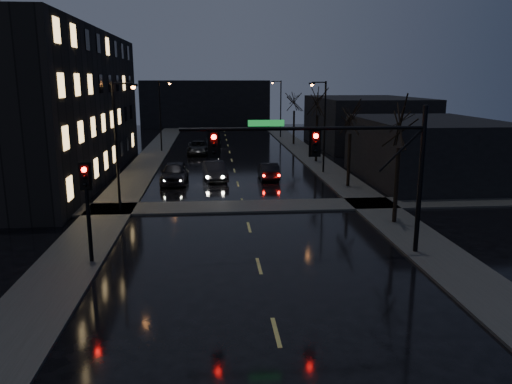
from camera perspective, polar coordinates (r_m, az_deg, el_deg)
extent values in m
plane|color=black|center=(15.33, 3.32, -19.25)|extent=(160.00, 160.00, 0.00)
cube|color=#2D2D2B|center=(48.97, -12.65, 2.94)|extent=(3.00, 140.00, 0.12)
cube|color=#2D2D2B|center=(49.65, 7.22, 3.28)|extent=(3.00, 140.00, 0.12)
cube|color=#2D2D2B|center=(32.44, -1.40, -1.66)|extent=(40.00, 3.00, 0.12)
cube|color=black|center=(45.30, -24.05, 8.96)|extent=(12.00, 30.00, 12.00)
cube|color=black|center=(42.98, 19.06, 4.51)|extent=(10.00, 14.00, 5.00)
cube|color=black|center=(63.95, 12.35, 7.84)|extent=(12.00, 18.00, 6.00)
cube|color=black|center=(90.96, -5.78, 10.05)|extent=(22.00, 10.00, 8.00)
cylinder|color=black|center=(24.31, 18.26, 1.13)|extent=(0.22, 0.22, 7.00)
cylinder|color=black|center=(22.34, 5.54, 7.23)|extent=(11.00, 0.16, 0.16)
cylinder|color=black|center=(23.69, 16.28, 4.66)|extent=(2.05, 0.10, 2.05)
cube|color=#0C591E|center=(22.07, 1.16, 7.87)|extent=(1.60, 0.04, 0.28)
cube|color=black|center=(22.03, -4.83, 5.47)|extent=(0.35, 0.28, 1.05)
sphere|color=#FF0705|center=(21.83, -4.84, 6.28)|extent=(0.22, 0.22, 0.22)
cube|color=black|center=(22.50, 6.76, 5.58)|extent=(0.35, 0.28, 1.05)
sphere|color=#FF0705|center=(22.31, 6.86, 6.37)|extent=(0.22, 0.22, 0.22)
cylinder|color=black|center=(23.31, -18.60, -2.66)|extent=(0.18, 0.18, 4.40)
cube|color=black|center=(22.92, -18.91, 1.69)|extent=(0.35, 0.28, 1.05)
sphere|color=#FF0705|center=(22.71, -19.07, 2.43)|extent=(0.22, 0.22, 0.22)
cylinder|color=black|center=(29.39, 15.74, 0.63)|extent=(0.24, 0.24, 4.40)
cylinder|color=black|center=(38.77, 10.56, 3.52)|extent=(0.24, 0.24, 4.12)
cylinder|color=black|center=(50.28, 6.94, 6.02)|extent=(0.24, 0.24, 4.68)
cylinder|color=black|center=(63.99, 4.34, 7.32)|extent=(0.24, 0.24, 4.29)
cylinder|color=black|center=(31.67, -15.65, 4.78)|extent=(0.16, 0.16, 8.00)
cylinder|color=black|center=(31.30, -14.98, 11.91)|extent=(1.20, 0.10, 0.10)
cube|color=black|center=(31.21, -13.87, 11.78)|extent=(0.50, 0.25, 0.15)
sphere|color=orange|center=(31.21, -13.86, 11.60)|extent=(0.28, 0.28, 0.28)
cylinder|color=black|center=(58.30, -10.89, 8.44)|extent=(0.16, 0.16, 8.00)
cylinder|color=black|center=(58.09, -10.45, 12.30)|extent=(1.20, 0.10, 0.10)
cube|color=black|center=(58.04, -9.84, 12.22)|extent=(0.50, 0.25, 0.15)
sphere|color=orange|center=(58.04, -9.84, 12.12)|extent=(0.28, 0.28, 0.28)
cylinder|color=black|center=(44.15, 7.83, 7.25)|extent=(0.16, 0.16, 8.00)
cylinder|color=black|center=(43.83, 7.21, 12.34)|extent=(1.20, 0.10, 0.10)
cube|color=black|center=(43.71, 6.41, 12.23)|extent=(0.50, 0.25, 0.15)
sphere|color=orange|center=(43.71, 6.41, 12.09)|extent=(0.28, 0.28, 0.28)
cylinder|color=black|center=(71.65, 2.84, 9.40)|extent=(0.16, 0.16, 8.00)
cylinder|color=black|center=(71.45, 2.39, 12.53)|extent=(1.20, 0.10, 0.10)
cube|color=black|center=(71.38, 1.90, 12.45)|extent=(0.50, 0.25, 0.15)
sphere|color=orange|center=(71.38, 1.90, 12.37)|extent=(0.28, 0.28, 0.28)
imported|color=black|center=(40.43, -9.30, 2.20)|extent=(2.15, 5.07, 1.71)
imported|color=black|center=(41.39, -4.73, 2.43)|extent=(2.22, 4.76, 1.51)
imported|color=black|center=(56.12, -6.58, 5.08)|extent=(2.48, 5.34, 1.48)
imported|color=black|center=(62.59, -4.93, 5.88)|extent=(2.24, 5.02, 1.43)
imported|color=black|center=(41.64, 1.41, 2.45)|extent=(1.49, 4.23, 1.39)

